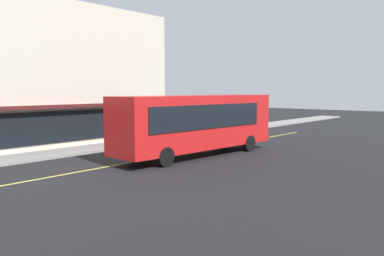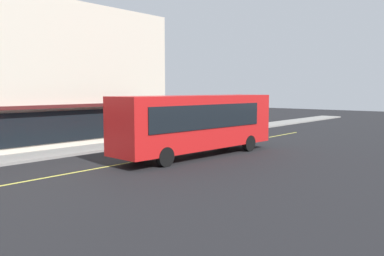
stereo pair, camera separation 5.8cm
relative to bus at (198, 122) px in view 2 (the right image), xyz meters
The scene contains 5 objects.
ground 3.40m from the bus, 151.04° to the left, with size 120.00×120.00×0.00m, color black.
sidewalk 7.34m from the bus, 109.88° to the left, with size 80.00×2.64×0.15m, color gray.
lane_centre_stripe 3.39m from the bus, 151.04° to the left, with size 36.00×0.16×0.01m, color #D8D14C.
bus is the anchor object (origin of this frame).
traffic_light 6.74m from the bus, 61.95° to the left, with size 0.30×0.52×3.20m.
Camera 2 is at (-15.25, -15.94, 3.83)m, focal length 37.27 mm.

